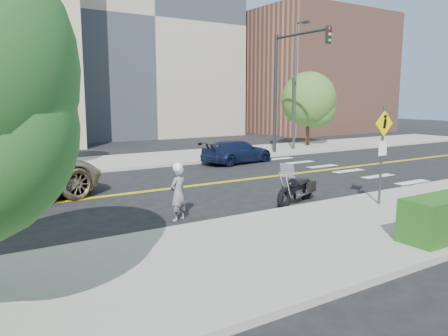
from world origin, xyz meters
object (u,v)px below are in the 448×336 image
at_px(pedestrian_sign, 382,146).
at_px(parked_car_silver, 35,169).
at_px(parked_car_blue, 237,152).
at_px(motorcyclist, 178,192).
at_px(motorcycle, 296,182).

distance_m(pedestrian_sign, parked_car_silver, 13.09).
distance_m(pedestrian_sign, parked_car_blue, 10.75).
xyz_separation_m(pedestrian_sign, motorcyclist, (-5.87, 2.17, -1.14)).
relative_size(motorcycle, parked_car_silver, 0.62).
relative_size(pedestrian_sign, parked_car_blue, 0.71).
bearing_deg(motorcyclist, pedestrian_sign, 136.73).
xyz_separation_m(pedestrian_sign, motorcycle, (-1.70, 1.95, -1.27)).
xyz_separation_m(motorcycle, parked_car_silver, (-6.63, 8.06, -0.09)).
bearing_deg(pedestrian_sign, parked_car_blue, 80.26).
height_order(motorcycle, parked_car_blue, motorcycle).
relative_size(motorcyclist, parked_car_blue, 0.39).
distance_m(motorcycle, parked_car_silver, 10.44).
distance_m(parked_car_silver, parked_car_blue, 10.15).
height_order(pedestrian_sign, motorcycle, pedestrian_sign).
bearing_deg(motorcycle, motorcyclist, 154.52).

